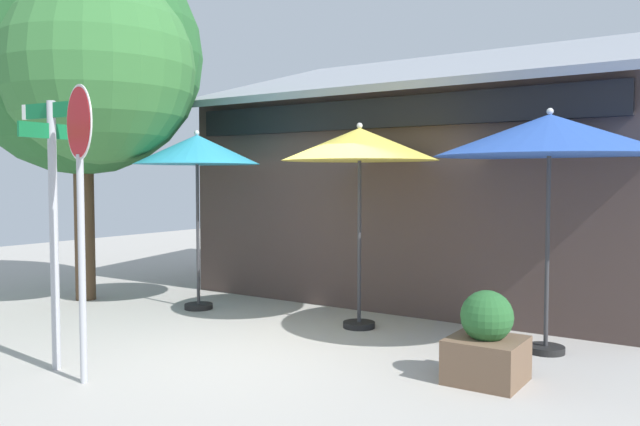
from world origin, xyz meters
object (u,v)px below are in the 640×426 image
Objects in this scene: stop_sign at (80,178)px; shade_tree at (86,59)px; street_sign_post at (53,207)px; patio_umbrella_royal_blue_right at (550,136)px; patio_umbrella_mustard_center at (360,146)px; sidewalk_planter at (486,343)px; patio_umbrella_teal_left at (197,151)px.

shade_tree reaches higher than stop_sign.
stop_sign reaches higher than street_sign_post.
stop_sign is at bearing -133.78° from patio_umbrella_royal_blue_right.
patio_umbrella_royal_blue_right is (2.47, 0.13, 0.05)m from patio_umbrella_mustard_center.
patio_umbrella_royal_blue_right is 3.08× the size of sidewalk_planter.
street_sign_post is at bearing 168.97° from stop_sign.
stop_sign is at bearing -37.25° from shade_tree.
street_sign_post is 1.02× the size of patio_umbrella_teal_left.
patio_umbrella_royal_blue_right is at bearing 46.22° from stop_sign.
stop_sign reaches higher than patio_umbrella_mustard_center.
patio_umbrella_mustard_center is 3.35m from sidewalk_planter.
stop_sign is 0.49× the size of shade_tree.
patio_umbrella_royal_blue_right is 7.30m from shade_tree.
sidewalk_planter is at bearing -98.42° from patio_umbrella_royal_blue_right.
patio_umbrella_royal_blue_right is (3.57, 3.72, 0.49)m from stop_sign.
street_sign_post reaches higher than patio_umbrella_teal_left.
street_sign_post is 3.95m from patio_umbrella_mustard_center.
patio_umbrella_royal_blue_right reaches higher than sidewalk_planter.
stop_sign reaches higher than patio_umbrella_royal_blue_right.
shade_tree reaches higher than patio_umbrella_royal_blue_right.
stop_sign is 1.06× the size of patio_umbrella_mustard_center.
sidewalk_planter is at bearing -3.30° from shade_tree.
street_sign_post is 1.02× the size of patio_umbrella_mustard_center.
shade_tree reaches higher than patio_umbrella_teal_left.
patio_umbrella_teal_left is 3.01× the size of sidewalk_planter.
sidewalk_planter is at bearing 34.11° from stop_sign.
shade_tree reaches higher than street_sign_post.
patio_umbrella_royal_blue_right is (4.22, 3.60, 0.79)m from street_sign_post.
shade_tree is (-4.61, -0.93, 1.50)m from patio_umbrella_mustard_center.
stop_sign is 3.78m from patio_umbrella_mustard_center.
street_sign_post is at bearing -139.54° from patio_umbrella_royal_blue_right.
stop_sign is 4.38m from sidewalk_planter.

